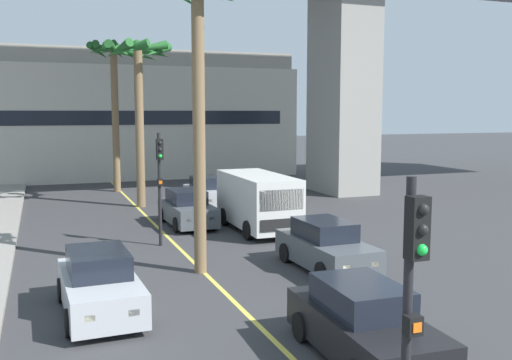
{
  "coord_description": "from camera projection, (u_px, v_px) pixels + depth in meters",
  "views": [
    {
      "loc": [
        -4.6,
        1.71,
        4.97
      ],
      "look_at": [
        0.0,
        14.0,
        3.41
      ],
      "focal_mm": 40.49,
      "sensor_mm": 36.0,
      "label": 1
    }
  ],
  "objects": [
    {
      "name": "lane_stripe_center",
      "position": [
        168.0,
        237.0,
        22.91
      ],
      "size": [
        0.14,
        56.0,
        0.01
      ],
      "primitive_type": "cube",
      "color": "#DBCC4C",
      "rests_on": "ground"
    },
    {
      "name": "pier_building_backdrop",
      "position": [
        103.0,
        116.0,
        43.92
      ],
      "size": [
        28.67,
        8.04,
        9.43
      ],
      "color": "beige",
      "rests_on": "ground"
    },
    {
      "name": "car_queue_front",
      "position": [
        99.0,
        285.0,
        14.22
      ],
      "size": [
        1.93,
        4.15,
        1.56
      ],
      "color": "#B7BABF",
      "rests_on": "ground"
    },
    {
      "name": "car_queue_second",
      "position": [
        363.0,
        325.0,
        11.55
      ],
      "size": [
        1.96,
        4.16,
        1.56
      ],
      "color": "black",
      "rests_on": "ground"
    },
    {
      "name": "car_queue_third",
      "position": [
        326.0,
        247.0,
        18.19
      ],
      "size": [
        1.9,
        4.14,
        1.56
      ],
      "color": "#4C5156",
      "rests_on": "ground"
    },
    {
      "name": "car_queue_fourth",
      "position": [
        208.0,
        193.0,
        30.28
      ],
      "size": [
        1.85,
        4.11,
        1.56
      ],
      "color": "#B7BABF",
      "rests_on": "ground"
    },
    {
      "name": "car_queue_fifth",
      "position": [
        187.0,
        209.0,
        25.24
      ],
      "size": [
        1.93,
        4.15,
        1.56
      ],
      "color": "#4C5156",
      "rests_on": "ground"
    },
    {
      "name": "delivery_van",
      "position": [
        258.0,
        200.0,
        24.08
      ],
      "size": [
        2.18,
        5.26,
        2.36
      ],
      "color": "silver",
      "rests_on": "ground"
    },
    {
      "name": "traffic_light_median_near",
      "position": [
        411.0,
        299.0,
        6.98
      ],
      "size": [
        0.24,
        0.37,
        4.2
      ],
      "color": "black",
      "rests_on": "ground"
    },
    {
      "name": "traffic_light_median_far",
      "position": [
        160.0,
        173.0,
        21.11
      ],
      "size": [
        0.24,
        0.37,
        4.2
      ],
      "color": "black",
      "rests_on": "ground"
    },
    {
      "name": "palm_tree_near_median",
      "position": [
        114.0,
        73.0,
        35.18
      ],
      "size": [
        3.26,
        3.25,
        9.24
      ],
      "color": "brown",
      "rests_on": "ground"
    },
    {
      "name": "palm_tree_mid_median",
      "position": [
        198.0,
        31.0,
        17.03
      ],
      "size": [
        2.6,
        2.62,
        9.14
      ],
      "color": "brown",
      "rests_on": "ground"
    },
    {
      "name": "palm_tree_far_median",
      "position": [
        138.0,
        73.0,
        29.43
      ],
      "size": [
        3.55,
        3.57,
        8.59
      ],
      "color": "brown",
      "rests_on": "ground"
    }
  ]
}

